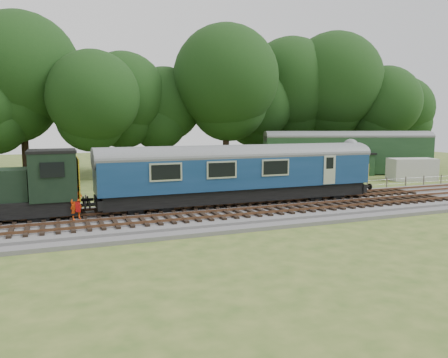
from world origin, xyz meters
name	(u,v)px	position (x,y,z in m)	size (l,w,h in m)	color
ground	(197,217)	(0.00, 0.00, 0.00)	(120.00, 120.00, 0.00)	#39561F
ballast	(197,214)	(0.00, 0.00, 0.17)	(70.00, 7.00, 0.35)	#4C4C4F
track_north	(190,206)	(0.00, 1.40, 0.42)	(67.20, 2.40, 0.21)	black
track_south	(206,216)	(0.00, -1.60, 0.42)	(67.20, 2.40, 0.21)	black
fence	(177,204)	(0.00, 4.50, 0.00)	(64.00, 0.12, 1.00)	#6B6054
tree_line	(134,175)	(0.00, 22.00, 0.00)	(70.00, 8.00, 18.00)	black
dmu_railcar	(240,169)	(3.36, 1.40, 2.61)	(18.05, 2.86, 3.88)	black
worker	(76,202)	(-6.73, 0.28, 1.31)	(0.70, 0.46, 1.91)	#EE430C
parked_coach	(347,150)	(21.69, 14.92, 2.55)	(17.86, 8.50, 4.55)	#18361C
shed	(357,163)	(22.29, 13.92, 1.22)	(3.41, 3.41, 2.40)	#18361C
caravan	(412,169)	(24.44, 8.39, 1.06)	(4.32, 2.11, 2.11)	#ACACA7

